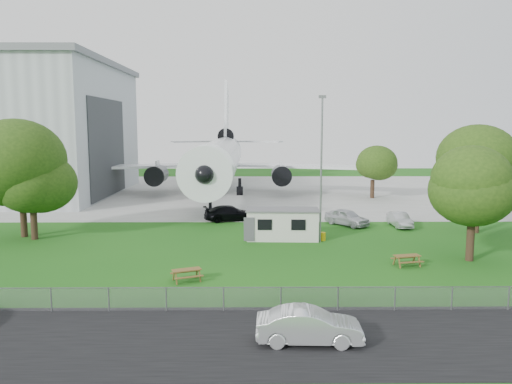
{
  "coord_description": "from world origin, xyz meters",
  "views": [
    {
      "loc": [
        2.48,
        -34.64,
        9.63
      ],
      "look_at": [
        2.85,
        8.0,
        4.0
      ],
      "focal_mm": 35.0,
      "sensor_mm": 36.0,
      "label": 1
    }
  ],
  "objects_px": {
    "airliner": "(220,157)",
    "car_centre_sedan": "(309,326)",
    "picnic_east": "(407,266)",
    "site_cabin": "(283,224)",
    "picnic_west": "(187,281)"
  },
  "relations": [
    {
      "from": "site_cabin",
      "to": "car_centre_sedan",
      "type": "distance_m",
      "value": 20.77
    },
    {
      "from": "airliner",
      "to": "site_cabin",
      "type": "xyz_separation_m",
      "value": [
        7.12,
        -28.51,
        -3.96
      ]
    },
    {
      "from": "picnic_east",
      "to": "car_centre_sedan",
      "type": "relative_size",
      "value": 0.38
    },
    {
      "from": "picnic_west",
      "to": "picnic_east",
      "type": "relative_size",
      "value": 1.0
    },
    {
      "from": "airliner",
      "to": "site_cabin",
      "type": "bearing_deg",
      "value": -75.98
    },
    {
      "from": "picnic_west",
      "to": "car_centre_sedan",
      "type": "xyz_separation_m",
      "value": [
        6.63,
        -9.08,
        0.78
      ]
    },
    {
      "from": "airliner",
      "to": "picnic_east",
      "type": "xyz_separation_m",
      "value": [
        15.26,
        -36.9,
        -5.27
      ]
    },
    {
      "from": "airliner",
      "to": "car_centre_sedan",
      "type": "xyz_separation_m",
      "value": [
        7.03,
        -49.28,
        -4.49
      ]
    },
    {
      "from": "airliner",
      "to": "picnic_east",
      "type": "distance_m",
      "value": 40.28
    },
    {
      "from": "site_cabin",
      "to": "picnic_east",
      "type": "bearing_deg",
      "value": -45.86
    },
    {
      "from": "picnic_east",
      "to": "car_centre_sedan",
      "type": "height_order",
      "value": "car_centre_sedan"
    },
    {
      "from": "picnic_east",
      "to": "car_centre_sedan",
      "type": "bearing_deg",
      "value": -135.41
    },
    {
      "from": "airliner",
      "to": "picnic_west",
      "type": "distance_m",
      "value": 40.55
    },
    {
      "from": "airliner",
      "to": "picnic_east",
      "type": "height_order",
      "value": "airliner"
    },
    {
      "from": "picnic_east",
      "to": "car_centre_sedan",
      "type": "distance_m",
      "value": 14.88
    }
  ]
}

